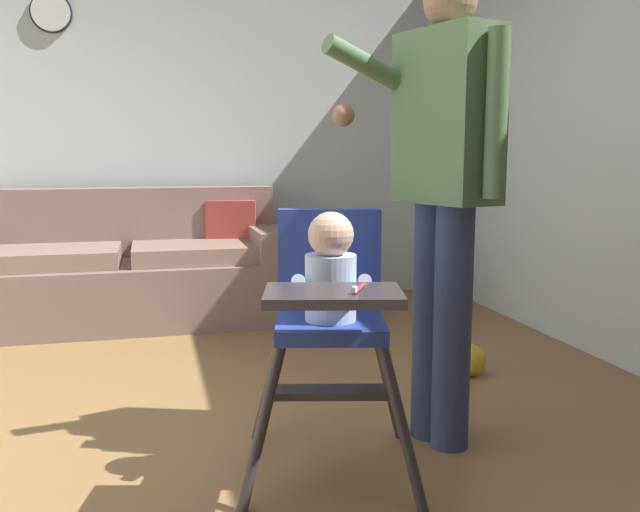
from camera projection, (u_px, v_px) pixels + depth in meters
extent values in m
cube|color=olive|center=(211.00, 481.00, 2.41)|extent=(5.89, 7.17, 0.10)
cube|color=silver|center=(171.00, 121.00, 4.90)|extent=(5.09, 0.06, 2.64)
cube|color=#7E655F|center=(128.00, 292.00, 4.43)|extent=(2.00, 0.84, 0.40)
cube|color=#7E655F|center=(127.00, 221.00, 4.69)|extent=(2.00, 0.22, 0.46)
cube|color=#7E655F|center=(266.00, 242.00, 4.61)|extent=(0.20, 0.84, 0.20)
cube|color=#8B6E5F|center=(54.00, 257.00, 4.24)|extent=(0.79, 0.60, 0.11)
cube|color=#8B6E5F|center=(195.00, 252.00, 4.45)|extent=(0.79, 0.60, 0.11)
cube|color=#B24238|center=(231.00, 225.00, 4.74)|extent=(0.35, 0.17, 0.34)
cylinder|color=#373034|center=(261.00, 429.00, 2.12)|extent=(0.19, 0.14, 0.51)
cylinder|color=#373034|center=(403.00, 428.00, 2.13)|extent=(0.14, 0.19, 0.51)
cylinder|color=#373034|center=(270.00, 382.00, 2.56)|extent=(0.14, 0.19, 0.51)
cylinder|color=#373034|center=(387.00, 381.00, 2.56)|extent=(0.19, 0.14, 0.51)
cube|color=#2C3F9D|center=(330.00, 326.00, 2.30)|extent=(0.43, 0.43, 0.05)
cube|color=#2C3F9D|center=(329.00, 259.00, 2.42)|extent=(0.37, 0.15, 0.36)
cube|color=#373034|center=(333.00, 295.00, 1.99)|extent=(0.45, 0.35, 0.03)
cube|color=#373034|center=(331.00, 392.00, 2.22)|extent=(0.41, 0.19, 0.02)
cylinder|color=silver|center=(331.00, 287.00, 2.26)|extent=(0.20, 0.20, 0.22)
sphere|color=beige|center=(331.00, 235.00, 2.22)|extent=(0.15, 0.15, 0.15)
cylinder|color=silver|center=(299.00, 287.00, 2.22)|extent=(0.08, 0.15, 0.10)
cylinder|color=silver|center=(363.00, 286.00, 2.22)|extent=(0.08, 0.15, 0.10)
cylinder|color=#CC384C|center=(359.00, 288.00, 1.99)|extent=(0.08, 0.12, 0.01)
cube|color=white|center=(354.00, 289.00, 1.93)|extent=(0.02, 0.03, 0.02)
cylinder|color=navy|center=(431.00, 321.00, 2.61)|extent=(0.14, 0.14, 0.91)
cylinder|color=navy|center=(452.00, 328.00, 2.51)|extent=(0.14, 0.14, 0.91)
cube|color=#57764D|center=(447.00, 117.00, 2.45)|extent=(0.31, 0.44, 0.61)
sphere|color=#997051|center=(450.00, 2.00, 2.39)|extent=(0.19, 0.19, 0.19)
cylinder|color=#57764D|center=(380.00, 72.00, 2.49)|extent=(0.48, 0.21, 0.23)
sphere|color=#997051|center=(343.00, 115.00, 2.43)|extent=(0.08, 0.08, 0.08)
cylinder|color=#57764D|center=(496.00, 114.00, 2.25)|extent=(0.07, 0.07, 0.55)
sphere|color=gold|center=(470.00, 360.00, 3.38)|extent=(0.16, 0.16, 0.16)
cube|color=brown|center=(325.00, 244.00, 4.42)|extent=(0.40, 0.40, 0.02)
cylinder|color=brown|center=(306.00, 290.00, 4.25)|extent=(0.04, 0.04, 0.50)
cylinder|color=brown|center=(358.00, 287.00, 4.33)|extent=(0.04, 0.04, 0.50)
cylinder|color=brown|center=(294.00, 280.00, 4.58)|extent=(0.04, 0.04, 0.50)
cylinder|color=brown|center=(343.00, 278.00, 4.66)|extent=(0.04, 0.04, 0.50)
cylinder|color=#284CB7|center=(328.00, 235.00, 4.41)|extent=(0.07, 0.07, 0.10)
cylinder|color=white|center=(51.00, 12.00, 4.56)|extent=(0.25, 0.03, 0.25)
cylinder|color=black|center=(51.00, 12.00, 4.58)|extent=(0.27, 0.02, 0.27)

